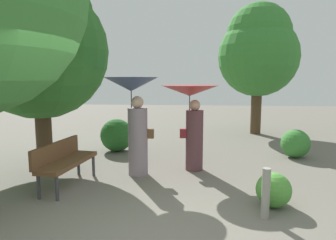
{
  "coord_description": "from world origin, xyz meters",
  "views": [
    {
      "loc": [
        0.56,
        -3.41,
        1.98
      ],
      "look_at": [
        0.0,
        3.12,
        1.1
      ],
      "focal_mm": 31.96,
      "sensor_mm": 36.0,
      "label": 1
    }
  ],
  "objects": [
    {
      "name": "tree_near_right",
      "position": [
        2.85,
        7.76,
        3.04
      ],
      "size": [
        2.85,
        2.85,
        4.69
      ],
      "color": "#4C3823",
      "rests_on": "ground"
    },
    {
      "name": "bush_behind_bench",
      "position": [
        1.82,
        1.2,
        0.27
      ],
      "size": [
        0.55,
        0.55,
        0.55
      ],
      "primitive_type": "sphere",
      "color": "#4C9338",
      "rests_on": "ground"
    },
    {
      "name": "tree_near_left",
      "position": [
        -2.77,
        2.92,
        2.83
      ],
      "size": [
        2.95,
        2.95,
        4.48
      ],
      "color": "#42301E",
      "rests_on": "ground"
    },
    {
      "name": "person_left",
      "position": [
        -0.65,
        2.61,
        1.42
      ],
      "size": [
        1.1,
        1.1,
        2.03
      ],
      "rotation": [
        0.0,
        0.0,
        1.71
      ],
      "color": "gray",
      "rests_on": "ground"
    },
    {
      "name": "park_bench",
      "position": [
        -1.83,
        1.83,
        0.51
      ],
      "size": [
        0.67,
        1.55,
        0.83
      ],
      "rotation": [
        0.0,
        0.0,
        1.45
      ],
      "color": "#38383D",
      "rests_on": "ground"
    },
    {
      "name": "bush_path_right",
      "position": [
        -1.56,
        4.63,
        0.45
      ],
      "size": [
        0.91,
        0.91,
        0.91
      ],
      "primitive_type": "sphere",
      "color": "#235B23",
      "rests_on": "ground"
    },
    {
      "name": "bush_path_left",
      "position": [
        3.17,
        4.34,
        0.36
      ],
      "size": [
        0.72,
        0.72,
        0.72
      ],
      "primitive_type": "sphere",
      "color": "#387F33",
      "rests_on": "ground"
    },
    {
      "name": "path_marker_post",
      "position": [
        1.6,
        0.79,
        0.37
      ],
      "size": [
        0.12,
        0.12,
        0.74
      ],
      "primitive_type": "cylinder",
      "color": "gray",
      "rests_on": "ground"
    },
    {
      "name": "person_right",
      "position": [
        0.51,
        3.05,
        1.36
      ],
      "size": [
        1.24,
        1.24,
        1.86
      ],
      "rotation": [
        0.0,
        0.0,
        1.71
      ],
      "color": "#563338",
      "rests_on": "ground"
    }
  ]
}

